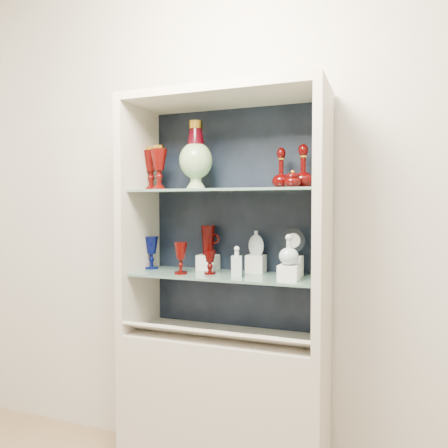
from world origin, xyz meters
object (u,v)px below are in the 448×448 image
at_px(ruby_decanter_a, 281,166).
at_px(ruby_decanter_b, 303,165).
at_px(pedestal_lamp_left, 151,169).
at_px(enamel_urn, 196,156).
at_px(ruby_goblet_small, 210,262).
at_px(pedestal_lamp_right, 159,168).
at_px(cobalt_goblet, 151,252).
at_px(ruby_goblet_tall, 181,258).
at_px(lidded_bowl, 292,179).
at_px(clear_round_decanter, 289,250).
at_px(ruby_pitcher, 208,240).
at_px(flat_flask, 256,242).
at_px(cameo_medallion, 294,242).

height_order(ruby_decanter_a, ruby_decanter_b, ruby_decanter_b).
height_order(pedestal_lamp_left, enamel_urn, enamel_urn).
distance_m(enamel_urn, ruby_decanter_b, 0.54).
height_order(ruby_decanter_b, ruby_goblet_small, ruby_decanter_b).
relative_size(pedestal_lamp_left, pedestal_lamp_right, 1.02).
relative_size(pedestal_lamp_right, cobalt_goblet, 1.30).
bearing_deg(ruby_goblet_tall, pedestal_lamp_left, 153.29).
bearing_deg(lidded_bowl, ruby_goblet_tall, -173.83).
relative_size(pedestal_lamp_left, ruby_goblet_small, 1.97).
bearing_deg(pedestal_lamp_left, clear_round_decanter, -8.50).
bearing_deg(enamel_urn, pedestal_lamp_left, 174.70).
distance_m(pedestal_lamp_left, ruby_goblet_small, 0.61).
relative_size(pedestal_lamp_right, ruby_pitcher, 1.46).
bearing_deg(pedestal_lamp_right, flat_flask, 14.83).
height_order(pedestal_lamp_right, ruby_pitcher, pedestal_lamp_right).
xyz_separation_m(pedestal_lamp_left, lidded_bowl, (0.78, -0.06, -0.07)).
relative_size(enamel_urn, ruby_goblet_tall, 2.19).
height_order(ruby_decanter_a, ruby_goblet_tall, ruby_decanter_a).
bearing_deg(ruby_decanter_b, ruby_pitcher, 176.11).
bearing_deg(flat_flask, cameo_medallion, 1.20).
bearing_deg(pedestal_lamp_right, clear_round_decanter, -3.91).
xyz_separation_m(flat_flask, clear_round_decanter, (0.21, -0.18, -0.02)).
distance_m(ruby_decanter_b, cobalt_goblet, 0.93).
xyz_separation_m(enamel_urn, cobalt_goblet, (-0.27, 0.02, -0.51)).
xyz_separation_m(lidded_bowl, ruby_goblet_small, (-0.41, -0.01, -0.40)).
distance_m(enamel_urn, ruby_pitcher, 0.45).
bearing_deg(ruby_decanter_a, pedestal_lamp_right, -171.65).
bearing_deg(ruby_goblet_tall, enamel_urn, 65.50).
xyz_separation_m(ruby_decanter_b, flat_flask, (-0.24, 0.03, -0.38)).
bearing_deg(ruby_pitcher, ruby_goblet_tall, -111.99).
relative_size(ruby_decanter_a, ruby_goblet_tall, 1.41).
bearing_deg(ruby_goblet_tall, ruby_decanter_a, 16.38).
bearing_deg(ruby_decanter_b, pedestal_lamp_right, -172.37).
bearing_deg(flat_flask, cobalt_goblet, -156.16).
relative_size(enamel_urn, ruby_decanter_a, 1.55).
bearing_deg(clear_round_decanter, pedestal_lamp_left, 171.50).
distance_m(flat_flask, clear_round_decanter, 0.27).
relative_size(ruby_decanter_b, cameo_medallion, 1.67).
bearing_deg(cameo_medallion, ruby_pitcher, -178.55).
relative_size(cobalt_goblet, ruby_goblet_tall, 1.10).
distance_m(enamel_urn, ruby_goblet_small, 0.55).
height_order(pedestal_lamp_right, flat_flask, pedestal_lamp_right).
height_order(cobalt_goblet, ruby_pitcher, ruby_pitcher).
xyz_separation_m(pedestal_lamp_left, clear_round_decanter, (0.78, -0.12, -0.40)).
bearing_deg(pedestal_lamp_right, cameo_medallion, 5.57).
xyz_separation_m(pedestal_lamp_left, ruby_goblet_tall, (0.23, -0.12, -0.46)).
bearing_deg(pedestal_lamp_left, enamel_urn, -5.30).
xyz_separation_m(pedestal_lamp_right, cobalt_goblet, (-0.09, 0.07, -0.45)).
xyz_separation_m(pedestal_lamp_right, ruby_pitcher, (0.22, 0.13, -0.38)).
relative_size(ruby_decanter_a, ruby_goblet_small, 1.89).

